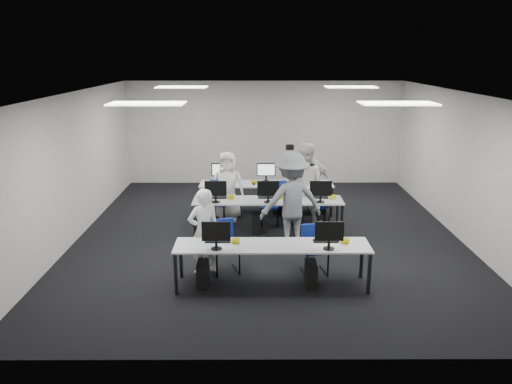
{
  "coord_description": "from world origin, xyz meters",
  "views": [
    {
      "loc": [
        -0.3,
        -10.03,
        3.76
      ],
      "look_at": [
        -0.26,
        -0.15,
        1.0
      ],
      "focal_mm": 35.0,
      "sensor_mm": 36.0,
      "label": 1
    }
  ],
  "objects_px": {
    "chair_5": "(218,207)",
    "student_0": "(204,231)",
    "chair_6": "(274,207)",
    "chair_4": "(315,213)",
    "student_3": "(307,182)",
    "desk_mid": "(268,202)",
    "photographer": "(291,201)",
    "student_2": "(228,186)",
    "chair_1": "(314,258)",
    "chair_0": "(225,256)",
    "chair_7": "(320,208)",
    "student_1": "(304,184)",
    "chair_3": "(270,213)",
    "chair_2": "(218,211)",
    "desk_front": "(272,248)"
  },
  "relations": [
    {
      "from": "chair_5",
      "to": "chair_6",
      "type": "xyz_separation_m",
      "value": [
        1.33,
        -0.09,
        0.04
      ]
    },
    {
      "from": "chair_6",
      "to": "student_3",
      "type": "xyz_separation_m",
      "value": [
        0.75,
        0.0,
        0.6
      ]
    },
    {
      "from": "student_3",
      "to": "chair_3",
      "type": "bearing_deg",
      "value": -163.24
    },
    {
      "from": "chair_1",
      "to": "photographer",
      "type": "xyz_separation_m",
      "value": [
        -0.32,
        1.2,
        0.7
      ]
    },
    {
      "from": "chair_2",
      "to": "chair_7",
      "type": "bearing_deg",
      "value": 16.69
    },
    {
      "from": "desk_front",
      "to": "student_0",
      "type": "relative_size",
      "value": 2.08
    },
    {
      "from": "chair_4",
      "to": "student_3",
      "type": "height_order",
      "value": "student_3"
    },
    {
      "from": "desk_front",
      "to": "chair_3",
      "type": "bearing_deg",
      "value": 88.85
    },
    {
      "from": "desk_front",
      "to": "chair_5",
      "type": "relative_size",
      "value": 3.73
    },
    {
      "from": "chair_6",
      "to": "photographer",
      "type": "bearing_deg",
      "value": -91.53
    },
    {
      "from": "chair_5",
      "to": "photographer",
      "type": "relative_size",
      "value": 0.44
    },
    {
      "from": "photographer",
      "to": "student_3",
      "type": "bearing_deg",
      "value": -119.16
    },
    {
      "from": "chair_1",
      "to": "photographer",
      "type": "bearing_deg",
      "value": 94.97
    },
    {
      "from": "chair_5",
      "to": "desk_front",
      "type": "bearing_deg",
      "value": -75.81
    },
    {
      "from": "chair_4",
      "to": "chair_2",
      "type": "bearing_deg",
      "value": 178.61
    },
    {
      "from": "student_3",
      "to": "chair_7",
      "type": "bearing_deg",
      "value": -17.14
    },
    {
      "from": "student_3",
      "to": "chair_0",
      "type": "bearing_deg",
      "value": -122.64
    },
    {
      "from": "chair_3",
      "to": "chair_0",
      "type": "bearing_deg",
      "value": -105.89
    },
    {
      "from": "chair_4",
      "to": "student_3",
      "type": "relative_size",
      "value": 0.45
    },
    {
      "from": "chair_7",
      "to": "student_1",
      "type": "distance_m",
      "value": 0.77
    },
    {
      "from": "chair_1",
      "to": "chair_0",
      "type": "bearing_deg",
      "value": 167.58
    },
    {
      "from": "chair_6",
      "to": "student_3",
      "type": "relative_size",
      "value": 0.54
    },
    {
      "from": "chair_4",
      "to": "chair_6",
      "type": "distance_m",
      "value": 0.96
    },
    {
      "from": "chair_4",
      "to": "student_3",
      "type": "bearing_deg",
      "value": 121.5
    },
    {
      "from": "chair_5",
      "to": "student_0",
      "type": "height_order",
      "value": "student_0"
    },
    {
      "from": "student_1",
      "to": "student_2",
      "type": "height_order",
      "value": "student_1"
    },
    {
      "from": "desk_mid",
      "to": "chair_4",
      "type": "height_order",
      "value": "chair_4"
    },
    {
      "from": "chair_5",
      "to": "chair_7",
      "type": "distance_m",
      "value": 2.39
    },
    {
      "from": "desk_mid",
      "to": "student_2",
      "type": "xyz_separation_m",
      "value": [
        -0.9,
        0.83,
        0.12
      ]
    },
    {
      "from": "chair_2",
      "to": "student_0",
      "type": "xyz_separation_m",
      "value": [
        -0.05,
        -2.64,
        0.46
      ]
    },
    {
      "from": "desk_mid",
      "to": "chair_5",
      "type": "relative_size",
      "value": 3.73
    },
    {
      "from": "photographer",
      "to": "chair_4",
      "type": "bearing_deg",
      "value": -127.93
    },
    {
      "from": "student_2",
      "to": "photographer",
      "type": "distance_m",
      "value": 2.18
    },
    {
      "from": "chair_4",
      "to": "student_1",
      "type": "xyz_separation_m",
      "value": [
        -0.28,
        0.01,
        0.68
      ]
    },
    {
      "from": "desk_front",
      "to": "chair_4",
      "type": "distance_m",
      "value": 3.38
    },
    {
      "from": "student_1",
      "to": "student_3",
      "type": "xyz_separation_m",
      "value": [
        0.11,
        0.27,
        -0.03
      ]
    },
    {
      "from": "desk_mid",
      "to": "photographer",
      "type": "relative_size",
      "value": 1.65
    },
    {
      "from": "desk_mid",
      "to": "student_3",
      "type": "xyz_separation_m",
      "value": [
        0.93,
        0.84,
        0.23
      ]
    },
    {
      "from": "desk_mid",
      "to": "photographer",
      "type": "xyz_separation_m",
      "value": [
        0.44,
        -0.88,
        0.29
      ]
    },
    {
      "from": "chair_1",
      "to": "chair_4",
      "type": "distance_m",
      "value": 2.67
    },
    {
      "from": "student_1",
      "to": "chair_4",
      "type": "bearing_deg",
      "value": -165.17
    },
    {
      "from": "desk_mid",
      "to": "chair_5",
      "type": "distance_m",
      "value": 1.53
    },
    {
      "from": "desk_mid",
      "to": "student_2",
      "type": "height_order",
      "value": "student_2"
    },
    {
      "from": "chair_0",
      "to": "student_3",
      "type": "distance_m",
      "value": 3.4
    },
    {
      "from": "student_0",
      "to": "student_2",
      "type": "distance_m",
      "value": 2.9
    },
    {
      "from": "student_0",
      "to": "chair_3",
      "type": "bearing_deg",
      "value": -139.45
    },
    {
      "from": "desk_front",
      "to": "student_0",
      "type": "bearing_deg",
      "value": 155.31
    },
    {
      "from": "desk_mid",
      "to": "chair_4",
      "type": "relative_size",
      "value": 3.92
    },
    {
      "from": "student_2",
      "to": "desk_mid",
      "type": "bearing_deg",
      "value": -40.62
    },
    {
      "from": "chair_6",
      "to": "chair_0",
      "type": "bearing_deg",
      "value": -119.46
    }
  ]
}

